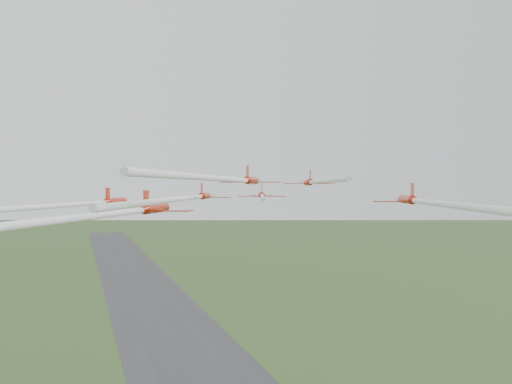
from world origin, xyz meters
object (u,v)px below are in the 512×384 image
object	(u,v)px
jet_row4_left	(112,214)
jet_row3_left	(70,205)
jet_row2_right	(315,182)
jet_row2_left	(188,198)
jet_lead	(262,196)
jet_row3_mid	(233,179)
jet_row3_right	(430,202)

from	to	relation	value
jet_row4_left	jet_row3_left	bearing A→B (deg)	135.24
jet_row2_right	jet_row3_left	xyz separation A→B (m)	(-33.61, -8.54, -2.82)
jet_row2_left	jet_lead	bearing A→B (deg)	66.19
jet_lead	jet_row2_right	xyz separation A→B (m)	(3.40, -15.68, 2.20)
jet_row3_left	jet_lead	bearing A→B (deg)	59.33
jet_lead	jet_row3_mid	distance (m)	28.24
jet_row2_left	jet_row2_right	bearing A→B (deg)	22.19
jet_row3_right	jet_row4_left	size ratio (longest dim) A/B	1.03
jet_row2_left	jet_row3_mid	size ratio (longest dim) A/B	1.17
jet_row3_left	jet_row3_mid	distance (m)	19.40
jet_lead	jet_row4_left	bearing A→B (deg)	-111.18
jet_row3_mid	jet_row3_left	bearing A→B (deg)	-161.52
jet_lead	jet_row2_right	world-z (taller)	jet_row2_right
jet_row3_right	jet_row4_left	world-z (taller)	jet_row3_right
jet_row2_left	jet_row3_left	size ratio (longest dim) A/B	1.09
jet_row2_left	jet_row4_left	world-z (taller)	jet_row2_left
jet_row3_mid	jet_row3_right	world-z (taller)	jet_row3_mid
jet_row3_left	jet_row4_left	distance (m)	10.98
jet_row3_right	jet_row2_right	bearing A→B (deg)	129.92
jet_lead	jet_row3_left	bearing A→B (deg)	-125.33
jet_row2_right	jet_row4_left	size ratio (longest dim) A/B	0.85
jet_row3_left	jet_row4_left	size ratio (longest dim) A/B	0.99
jet_row3_left	jet_row3_right	distance (m)	41.97
jet_lead	jet_row2_left	xyz separation A→B (m)	(-15.16, -17.14, 0.00)
jet_row3_mid	jet_row2_left	bearing A→B (deg)	138.31
jet_row2_left	jet_row3_right	world-z (taller)	jet_row2_left
jet_lead	jet_row2_right	distance (m)	16.19
jet_row3_right	jet_row2_left	bearing A→B (deg)	165.16
jet_lead	jet_row4_left	size ratio (longest dim) A/B	0.73
jet_row2_right	jet_row3_left	world-z (taller)	jet_row2_right
jet_row2_left	jet_row3_left	distance (m)	16.64
jet_row2_right	jet_row3_left	bearing A→B (deg)	-149.78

